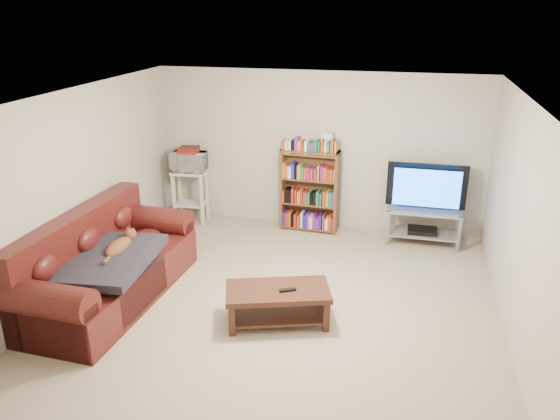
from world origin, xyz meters
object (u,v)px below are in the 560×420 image
(tv_stand, at_px, (423,220))
(sofa, at_px, (104,270))
(coffee_table, at_px, (278,299))
(bookshelf, at_px, (310,189))

(tv_stand, bearing_deg, sofa, -145.19)
(coffee_table, xyz_separation_m, bookshelf, (-0.15, 2.69, 0.37))
(sofa, distance_m, coffee_table, 2.12)
(tv_stand, distance_m, bookshelf, 1.74)
(coffee_table, distance_m, tv_stand, 3.01)
(bookshelf, bearing_deg, sofa, -123.62)
(coffee_table, relative_size, bookshelf, 0.98)
(sofa, relative_size, coffee_table, 2.01)
(coffee_table, distance_m, bookshelf, 2.72)
(tv_stand, bearing_deg, bookshelf, 176.53)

